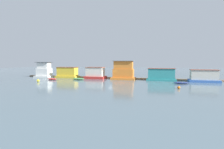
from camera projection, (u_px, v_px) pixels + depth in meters
ground_plane at (113, 79)px, 49.17m from camera, size 200.00×200.00×0.00m
dock_walkway at (115, 78)px, 51.68m from camera, size 59.60×1.52×0.30m
houseboat_white at (44, 71)px, 55.25m from camera, size 5.28×3.70×4.80m
houseboat_yellow at (67, 73)px, 53.32m from camera, size 6.78×3.29×3.32m
houseboat_red at (95, 73)px, 51.04m from camera, size 5.94×4.00×3.37m
houseboat_orange at (123, 71)px, 48.40m from camera, size 6.65×3.56×5.21m
houseboat_teal at (161, 75)px, 45.27m from camera, size 7.42×3.30×3.25m
houseboat_blue at (204, 76)px, 42.28m from camera, size 6.86×3.60×3.06m
dinghy_red at (52, 79)px, 47.53m from camera, size 3.35×1.94×0.46m
dinghy_green at (79, 79)px, 47.36m from camera, size 3.41×1.79×0.54m
dinghy_navy at (181, 83)px, 38.99m from camera, size 3.70×2.09×0.48m
buoy_yellow at (38, 81)px, 42.60m from camera, size 0.67×0.67×0.67m
buoy_orange at (179, 87)px, 31.84m from camera, size 0.52×0.52×0.52m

